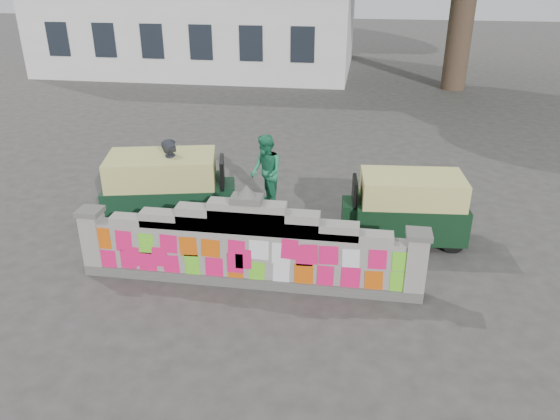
{
  "coord_description": "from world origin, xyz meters",
  "views": [
    {
      "loc": [
        1.93,
        -8.6,
        5.61
      ],
      "look_at": [
        0.44,
        1.0,
        1.1
      ],
      "focal_mm": 35.0,
      "sensor_mm": 36.0,
      "label": 1
    }
  ],
  "objects_px": {
    "cyclist_rider": "(175,187)",
    "rickshaw_left": "(167,189)",
    "cyclist_bike": "(176,202)",
    "pedestrian": "(266,172)",
    "rickshaw_right": "(407,207)"
  },
  "relations": [
    {
      "from": "cyclist_rider",
      "to": "rickshaw_left",
      "type": "height_order",
      "value": "cyclist_rider"
    },
    {
      "from": "cyclist_bike",
      "to": "rickshaw_left",
      "type": "relative_size",
      "value": 0.65
    },
    {
      "from": "pedestrian",
      "to": "cyclist_rider",
      "type": "bearing_deg",
      "value": -86.8
    },
    {
      "from": "rickshaw_left",
      "to": "rickshaw_right",
      "type": "height_order",
      "value": "rickshaw_left"
    },
    {
      "from": "cyclist_rider",
      "to": "rickshaw_left",
      "type": "relative_size",
      "value": 0.58
    },
    {
      "from": "cyclist_rider",
      "to": "rickshaw_left",
      "type": "xyz_separation_m",
      "value": [
        -0.17,
        -0.03,
        -0.03
      ]
    },
    {
      "from": "pedestrian",
      "to": "cyclist_bike",
      "type": "bearing_deg",
      "value": -86.8
    },
    {
      "from": "pedestrian",
      "to": "rickshaw_right",
      "type": "relative_size",
      "value": 0.66
    },
    {
      "from": "cyclist_rider",
      "to": "rickshaw_right",
      "type": "height_order",
      "value": "cyclist_rider"
    },
    {
      "from": "rickshaw_left",
      "to": "cyclist_bike",
      "type": "bearing_deg",
      "value": -1.56
    },
    {
      "from": "rickshaw_left",
      "to": "cyclist_rider",
      "type": "bearing_deg",
      "value": -1.56
    },
    {
      "from": "cyclist_bike",
      "to": "cyclist_rider",
      "type": "height_order",
      "value": "cyclist_rider"
    },
    {
      "from": "cyclist_rider",
      "to": "rickshaw_left",
      "type": "distance_m",
      "value": 0.17
    },
    {
      "from": "cyclist_rider",
      "to": "pedestrian",
      "type": "xyz_separation_m",
      "value": [
        1.88,
        1.23,
        0.02
      ]
    },
    {
      "from": "rickshaw_left",
      "to": "rickshaw_right",
      "type": "distance_m",
      "value": 5.32
    }
  ]
}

